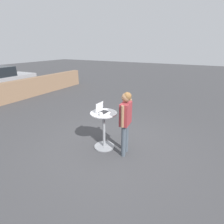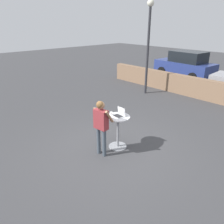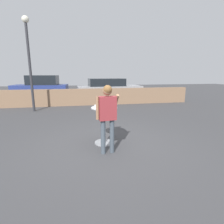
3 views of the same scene
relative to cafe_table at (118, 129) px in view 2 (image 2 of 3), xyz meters
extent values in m
plane|color=#3D3D3F|center=(0.06, -0.25, -0.59)|extent=(50.00, 50.00, 0.00)
cube|color=#84664C|center=(0.06, 6.11, -0.10)|extent=(12.52, 0.35, 0.98)
cylinder|color=gray|center=(0.00, 0.00, -0.58)|extent=(0.54, 0.54, 0.03)
cylinder|color=gray|center=(0.00, 0.00, -0.09)|extent=(0.07, 0.07, 0.95)
cylinder|color=#B7B7BC|center=(0.00, 0.00, 0.39)|extent=(0.69, 0.69, 0.02)
cube|color=silver|center=(0.00, 0.00, 0.41)|extent=(0.31, 0.25, 0.02)
cube|color=black|center=(0.00, 0.00, 0.42)|extent=(0.28, 0.20, 0.00)
cube|color=silver|center=(0.01, 0.13, 0.54)|extent=(0.30, 0.05, 0.23)
cube|color=white|center=(0.01, 0.12, 0.54)|extent=(0.28, 0.03, 0.21)
cylinder|color=white|center=(-0.22, -0.06, 0.45)|extent=(0.09, 0.09, 0.08)
torus|color=white|center=(-0.17, -0.06, 0.45)|extent=(0.04, 0.01, 0.04)
cylinder|color=#424C56|center=(-0.13, -0.63, -0.18)|extent=(0.11, 0.11, 0.82)
cylinder|color=#424C56|center=(0.09, -0.61, -0.18)|extent=(0.11, 0.11, 0.82)
cube|color=maroon|center=(-0.02, -0.62, 0.50)|extent=(0.41, 0.24, 0.54)
sphere|color=#936B4C|center=(-0.02, -0.62, 0.90)|extent=(0.21, 0.21, 0.21)
sphere|color=brown|center=(-0.02, -0.64, 0.92)|extent=(0.20, 0.20, 0.20)
cylinder|color=#936B4C|center=(-0.25, -0.64, 0.51)|extent=(0.07, 0.07, 0.51)
cylinder|color=#936B4C|center=(0.20, -0.52, 0.62)|extent=(0.10, 0.31, 0.40)
cylinder|color=black|center=(0.24, 7.10, -0.24)|extent=(0.72, 0.26, 0.71)
cube|color=navy|center=(-3.36, 9.43, 0.09)|extent=(3.96, 1.92, 0.77)
cube|color=black|center=(-3.17, 9.42, 0.81)|extent=(2.22, 1.60, 0.68)
cylinder|color=black|center=(-4.61, 8.74, -0.27)|extent=(0.66, 0.27, 0.64)
cylinder|color=black|center=(-4.50, 10.30, -0.27)|extent=(0.66, 0.27, 0.64)
cylinder|color=black|center=(-2.23, 8.57, -0.27)|extent=(0.66, 0.27, 0.64)
cylinder|color=black|center=(-2.12, 10.12, -0.27)|extent=(0.66, 0.27, 0.64)
cylinder|color=#2D2D33|center=(-2.87, 4.82, 1.48)|extent=(0.12, 0.12, 4.15)
sphere|color=silver|center=(-2.87, 4.82, 3.70)|extent=(0.32, 0.32, 0.32)
camera|label=1|loc=(-3.52, -2.17, 1.99)|focal=28.00mm
camera|label=2|loc=(4.06, -3.99, 2.90)|focal=35.00mm
camera|label=3|loc=(-0.67, -4.45, 1.26)|focal=28.00mm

